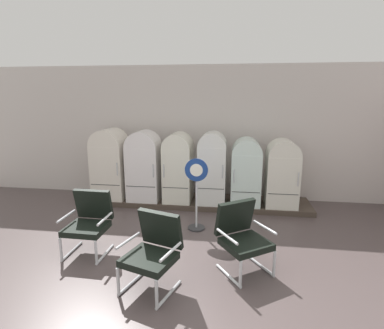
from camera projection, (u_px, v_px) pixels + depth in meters
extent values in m
cube|color=#4E4242|center=(162.00, 285.00, 3.99)|extent=(12.00, 10.00, 0.05)
cube|color=beige|center=(196.00, 133.00, 7.17)|extent=(11.76, 0.12, 3.11)
cube|color=#47443F|center=(197.00, 80.00, 6.89)|extent=(11.76, 0.07, 0.06)
cube|color=#42372E|center=(193.00, 201.00, 6.89)|extent=(5.19, 0.95, 0.11)
cube|color=silver|center=(111.00, 171.00, 6.90)|extent=(0.72, 0.69, 1.23)
cylinder|color=silver|center=(109.00, 145.00, 6.77)|extent=(0.72, 0.68, 0.72)
cube|color=#383838|center=(105.00, 185.00, 6.62)|extent=(0.66, 0.01, 0.01)
cylinder|color=silver|center=(117.00, 169.00, 6.48)|extent=(0.02, 0.02, 0.28)
cube|color=white|center=(144.00, 173.00, 6.76)|extent=(0.71, 0.60, 1.21)
cylinder|color=white|center=(143.00, 147.00, 6.62)|extent=(0.71, 0.59, 0.71)
cube|color=#383838|center=(141.00, 187.00, 6.51)|extent=(0.65, 0.01, 0.01)
cylinder|color=silver|center=(153.00, 171.00, 6.38)|extent=(0.02, 0.02, 0.28)
cube|color=silver|center=(178.00, 174.00, 6.69)|extent=(0.60, 0.67, 1.22)
cylinder|color=silver|center=(178.00, 147.00, 6.55)|extent=(0.60, 0.66, 0.60)
cube|color=#383838|center=(175.00, 188.00, 6.41)|extent=(0.56, 0.01, 0.01)
cylinder|color=silver|center=(164.00, 171.00, 6.35)|extent=(0.02, 0.02, 0.28)
cube|color=white|center=(212.00, 175.00, 6.54)|extent=(0.59, 0.59, 1.26)
cylinder|color=white|center=(212.00, 146.00, 6.40)|extent=(0.59, 0.58, 0.59)
cube|color=#383838|center=(211.00, 189.00, 6.31)|extent=(0.55, 0.01, 0.01)
cylinder|color=silver|center=(223.00, 172.00, 6.18)|extent=(0.02, 0.02, 0.28)
cube|color=silver|center=(246.00, 179.00, 6.49)|extent=(0.62, 0.65, 1.13)
cylinder|color=silver|center=(247.00, 153.00, 6.36)|extent=(0.62, 0.63, 0.62)
cube|color=#383838|center=(246.00, 192.00, 6.22)|extent=(0.57, 0.01, 0.01)
cylinder|color=silver|center=(234.00, 176.00, 6.17)|extent=(0.02, 0.02, 0.28)
cube|color=silver|center=(281.00, 181.00, 6.38)|extent=(0.66, 0.63, 1.10)
cylinder|color=silver|center=(283.00, 155.00, 6.26)|extent=(0.66, 0.61, 0.66)
cube|color=#383838|center=(283.00, 194.00, 6.12)|extent=(0.61, 0.01, 0.01)
cylinder|color=silver|center=(298.00, 179.00, 6.00)|extent=(0.02, 0.02, 0.28)
cylinder|color=silver|center=(72.00, 251.00, 4.76)|extent=(0.05, 0.59, 0.04)
cylinder|color=silver|center=(61.00, 249.00, 4.46)|extent=(0.04, 0.04, 0.36)
cylinder|color=silver|center=(105.00, 254.00, 4.68)|extent=(0.05, 0.59, 0.04)
cylinder|color=silver|center=(96.00, 252.00, 4.37)|extent=(0.04, 0.04, 0.36)
cube|color=black|center=(86.00, 229.00, 4.63)|extent=(0.61, 0.55, 0.09)
cube|color=black|center=(94.00, 204.00, 4.84)|extent=(0.60, 0.19, 0.51)
cylinder|color=silver|center=(66.00, 216.00, 4.64)|extent=(0.05, 0.48, 0.04)
cylinder|color=silver|center=(105.00, 219.00, 4.54)|extent=(0.05, 0.48, 0.04)
cylinder|color=silver|center=(228.00, 276.00, 4.12)|extent=(0.37, 0.51, 0.04)
cylinder|color=silver|center=(240.00, 274.00, 3.84)|extent=(0.06, 0.06, 0.36)
cylinder|color=silver|center=(261.00, 266.00, 4.36)|extent=(0.37, 0.51, 0.04)
cylinder|color=silver|center=(274.00, 263.00, 4.08)|extent=(0.06, 0.06, 0.36)
cube|color=black|center=(246.00, 244.00, 4.15)|extent=(0.79, 0.78, 0.09)
cube|color=black|center=(235.00, 217.00, 4.33)|extent=(0.59, 0.48, 0.51)
cylinder|color=silver|center=(227.00, 236.00, 3.97)|extent=(0.30, 0.42, 0.04)
cylinder|color=silver|center=(265.00, 227.00, 4.25)|extent=(0.30, 0.42, 0.04)
cylinder|color=silver|center=(132.00, 282.00, 3.97)|extent=(0.22, 0.57, 0.04)
cylinder|color=silver|center=(118.00, 281.00, 3.69)|extent=(0.05, 0.05, 0.36)
cylinder|color=silver|center=(169.00, 294.00, 3.73)|extent=(0.22, 0.57, 0.04)
cylinder|color=silver|center=(157.00, 294.00, 3.45)|extent=(0.05, 0.05, 0.36)
cube|color=black|center=(149.00, 259.00, 3.76)|extent=(0.73, 0.69, 0.09)
cube|color=black|center=(161.00, 229.00, 3.94)|extent=(0.62, 0.35, 0.51)
cylinder|color=silver|center=(128.00, 241.00, 3.85)|extent=(0.18, 0.47, 0.04)
cylinder|color=silver|center=(171.00, 252.00, 3.58)|extent=(0.18, 0.47, 0.04)
cylinder|color=#2D2D30|center=(196.00, 228.00, 5.62)|extent=(0.32, 0.32, 0.03)
cylinder|color=silver|center=(196.00, 199.00, 5.49)|extent=(0.04, 0.04, 1.10)
cylinder|color=navy|center=(196.00, 170.00, 5.34)|extent=(0.42, 0.02, 0.42)
cylinder|color=white|center=(196.00, 170.00, 5.33)|extent=(0.23, 0.00, 0.23)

